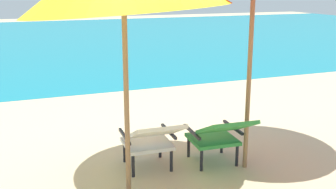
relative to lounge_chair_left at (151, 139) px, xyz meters
name	(u,v)px	position (x,y,z in m)	size (l,w,h in m)	color
ground_plane	(104,88)	(0.38, 4.13, -0.40)	(40.00, 40.00, 0.00)	#CCB78E
ocean_band	(55,39)	(0.38, 12.71, -0.40)	(40.00, 18.00, 0.01)	teal
lounge_chair_left	(151,139)	(0.00, 0.00, 0.00)	(0.58, 0.90, 0.68)	silver
lounge_chair_right	(219,134)	(0.76, -0.14, 0.00)	(0.59, 0.91, 0.68)	#338E3D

